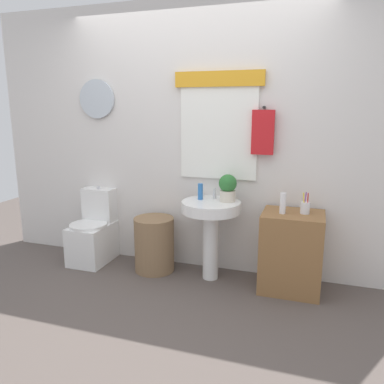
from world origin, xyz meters
TOP-DOWN VIEW (x-y plane):
  - ground_plane at (0.00, 0.00)m, footprint 8.00×8.00m
  - back_wall at (0.00, 1.15)m, footprint 4.40×0.18m
  - toilet at (-1.05, 0.88)m, footprint 0.38×0.51m
  - laundry_hamper at (-0.33, 0.85)m, footprint 0.39×0.39m
  - pedestal_sink at (0.25, 0.85)m, footprint 0.55×0.55m
  - faucet at (0.25, 0.97)m, footprint 0.03×0.03m
  - wooden_cabinet at (0.99, 0.85)m, footprint 0.53×0.44m
  - soap_bottle at (0.13, 0.90)m, footprint 0.05×0.05m
  - potted_plant at (0.39, 0.91)m, footprint 0.17×0.17m
  - lotion_bottle at (0.90, 0.81)m, footprint 0.05×0.05m
  - toothbrush_cup at (1.08, 0.87)m, footprint 0.08×0.08m

SIDE VIEW (x-z plane):
  - ground_plane at x=0.00m, z-range 0.00..0.00m
  - laundry_hamper at x=-0.33m, z-range 0.00..0.54m
  - toilet at x=-1.05m, z-range -0.09..0.68m
  - wooden_cabinet at x=0.99m, z-range 0.00..0.71m
  - pedestal_sink at x=0.25m, z-range 0.20..0.96m
  - toothbrush_cup at x=1.08m, z-range 0.67..0.86m
  - lotion_bottle at x=0.90m, z-range 0.71..0.89m
  - faucet at x=0.25m, z-range 0.76..0.86m
  - soap_bottle at x=0.13m, z-range 0.76..0.91m
  - potted_plant at x=0.39m, z-range 0.76..1.02m
  - back_wall at x=0.00m, z-range 0.01..2.61m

